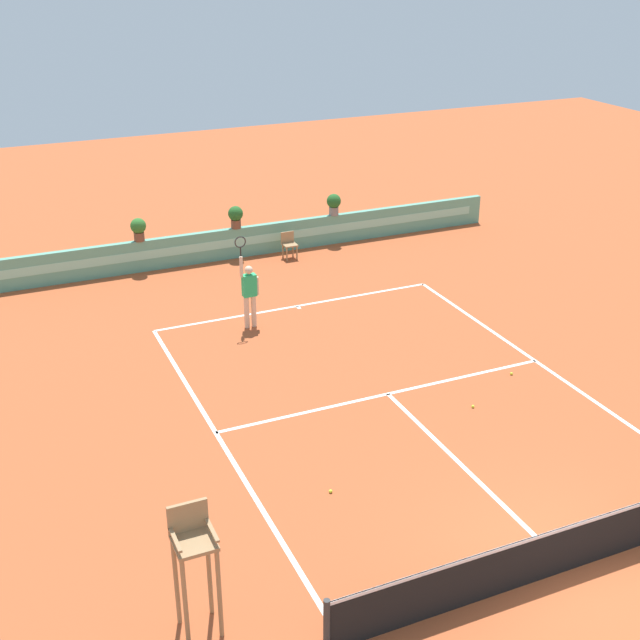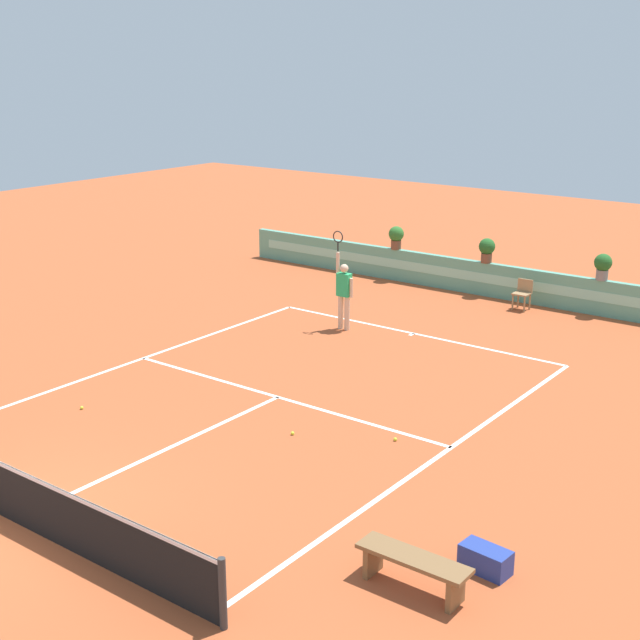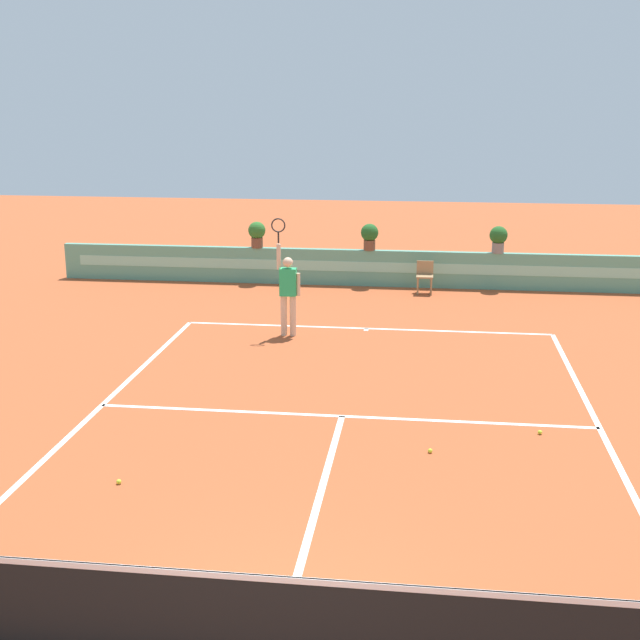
{
  "view_description": "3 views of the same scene",
  "coord_description": "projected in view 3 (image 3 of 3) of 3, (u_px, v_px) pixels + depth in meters",
  "views": [
    {
      "loc": [
        -8.16,
        -8.3,
        9.52
      ],
      "look_at": [
        -0.66,
        8.76,
        1.0
      ],
      "focal_mm": 47.03,
      "sensor_mm": 36.0,
      "label": 1
    },
    {
      "loc": [
        11.05,
        -6.84,
        6.89
      ],
      "look_at": [
        -0.66,
        8.76,
        1.0
      ],
      "focal_mm": 49.56,
      "sensor_mm": 36.0,
      "label": 2
    },
    {
      "loc": [
        1.3,
        -6.68,
        5.11
      ],
      "look_at": [
        -0.66,
        8.76,
        1.0
      ],
      "focal_mm": 47.86,
      "sensor_mm": 36.0,
      "label": 3
    }
  ],
  "objects": [
    {
      "name": "net",
      "position": [
        271.0,
        618.0,
        7.74
      ],
      "size": [
        8.92,
        0.1,
        1.0
      ],
      "color": "#333333",
      "rests_on": "ground"
    },
    {
      "name": "back_wall_barrier",
      "position": [
        379.0,
        268.0,
        23.46
      ],
      "size": [
        18.0,
        0.21,
        1.0
      ],
      "color": "#599E84",
      "rests_on": "ground"
    },
    {
      "name": "tennis_ball_mid_court",
      "position": [
        540.0,
        432.0,
        13.26
      ],
      "size": [
        0.07,
        0.07,
        0.07
      ],
      "primitive_type": "sphere",
      "color": "#CCE033",
      "rests_on": "ground"
    },
    {
      "name": "potted_plant_centre",
      "position": [
        370.0,
        235.0,
        23.26
      ],
      "size": [
        0.48,
        0.48,
        0.72
      ],
      "color": "brown",
      "rests_on": "back_wall_barrier"
    },
    {
      "name": "court_lines",
      "position": [
        344.0,
        409.0,
        14.31
      ],
      "size": [
        8.32,
        11.94,
        0.01
      ],
      "color": "white",
      "rests_on": "ground"
    },
    {
      "name": "potted_plant_right",
      "position": [
        498.0,
        238.0,
        22.84
      ],
      "size": [
        0.48,
        0.48,
        0.72
      ],
      "color": "gray",
      "rests_on": "back_wall_barrier"
    },
    {
      "name": "tennis_player",
      "position": [
        288.0,
        289.0,
        18.47
      ],
      "size": [
        0.62,
        0.23,
        2.58
      ],
      "color": "beige",
      "rests_on": "ground"
    },
    {
      "name": "potted_plant_left",
      "position": [
        257.0,
        233.0,
        23.64
      ],
      "size": [
        0.48,
        0.48,
        0.72
      ],
      "color": "brown",
      "rests_on": "back_wall_barrier"
    },
    {
      "name": "tennis_ball_by_sideline",
      "position": [
        119.0,
        482.0,
        11.56
      ],
      "size": [
        0.07,
        0.07,
        0.07
      ],
      "primitive_type": "sphere",
      "color": "#CCE033",
      "rests_on": "ground"
    },
    {
      "name": "tennis_ball_near_baseline",
      "position": [
        430.0,
        451.0,
        12.57
      ],
      "size": [
        0.07,
        0.07,
        0.07
      ],
      "primitive_type": "sphere",
      "color": "#CCE033",
      "rests_on": "ground"
    },
    {
      "name": "ball_kid_chair",
      "position": [
        425.0,
        275.0,
        22.61
      ],
      "size": [
        0.44,
        0.44,
        0.85
      ],
      "color": "#99754C",
      "rests_on": "ground"
    },
    {
      "name": "ground_plane",
      "position": [
        339.0,
        425.0,
        13.62
      ],
      "size": [
        60.0,
        60.0,
        0.0
      ],
      "primitive_type": "plane",
      "color": "#A84C28"
    }
  ]
}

